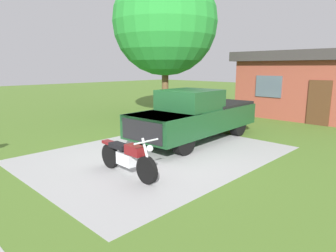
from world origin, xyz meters
The scene contains 5 objects.
ground_plane centered at (0.00, 0.00, 0.00)m, with size 80.00×80.00×0.00m, color #4E7128.
driveway_pad centered at (0.00, 0.00, 0.00)m, with size 5.76×7.75×0.01m, color #9F9F9F.
motorcycle centered at (0.77, -1.84, 0.47)m, with size 2.21×0.70×1.09m.
pickup_truck centered at (-0.32, 2.28, 0.95)m, with size 2.31×5.72×1.90m.
shade_tree centered at (-4.97, 5.28, 4.96)m, with size 5.48×5.48×7.70m.
Camera 1 is at (6.46, -6.22, 2.70)m, focal length 31.60 mm.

